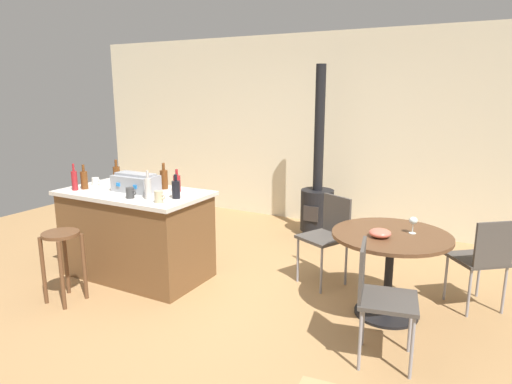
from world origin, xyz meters
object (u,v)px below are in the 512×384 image
Objects in this scene: cup_1 at (96,181)px; wooden_stool at (62,252)px; dining_table at (390,253)px; folding_chair_left at (378,293)px; bottle_1 at (176,189)px; serving_bowl at (380,233)px; toolbox at (136,183)px; cup_0 at (130,193)px; wine_glass at (413,221)px; kitchen_island at (136,233)px; bottle_0 at (84,180)px; bottle_4 at (164,179)px; folding_chair_near at (483,257)px; bottle_5 at (117,175)px; folding_chair_far at (328,232)px; wood_stove at (317,196)px; bottle_6 at (177,183)px; bottle_3 at (74,180)px; cup_2 at (159,197)px; bottle_2 at (148,188)px.

wooden_stool is at bearing -63.11° from cup_1.
folding_chair_left is at bearing -83.84° from dining_table.
bottle_1 is 1.29× the size of serving_bowl.
toolbox is 3.98× the size of cup_0.
wine_glass is (0.15, 0.09, 0.28)m from dining_table.
kitchen_island is 0.79m from bottle_1.
bottle_0 is 0.83m from bottle_4.
bottle_5 reaches higher than folding_chair_near.
toolbox is (-1.80, -0.76, 0.47)m from folding_chair_far.
wood_stove is 9.64× the size of bottle_1.
folding_chair_near is at bearing 25.71° from wooden_stool.
bottle_6 is (-2.81, -0.64, 0.50)m from folding_chair_near.
folding_chair_left is 3.42× the size of bottle_0.
folding_chair_far is at bearing 23.40° from bottle_3.
cup_1 is at bearing -176.12° from serving_bowl.
toolbox reaches higher than folding_chair_left.
folding_chair_far is at bearing 139.17° from serving_bowl.
bottle_1 is 2.05× the size of cup_0.
bottle_5 is (-0.62, -0.05, -0.00)m from bottle_4.
dining_table is 1.16× the size of folding_chair_near.
folding_chair_far is 7.69× the size of cup_2.
kitchen_island is at bearing -153.63° from bottle_6.
bottle_0 is at bearing -125.46° from wood_stove.
wine_glass reaches higher than wooden_stool.
kitchen_island is 1.75× the size of folding_chair_left.
bottle_3 is (-3.16, 0.10, 0.49)m from folding_chair_left.
dining_table is 2.36m from bottle_4.
wood_stove is 12.44× the size of serving_bowl.
dining_table is 4.30× the size of bottle_6.
bottle_4 is (-3.01, -0.60, 0.51)m from folding_chair_near.
wood_stove is at bearing 52.08° from bottle_5.
folding_chair_left reaches higher than wooden_stool.
cup_1 is (-0.94, 0.22, -0.06)m from bottle_2.
bottle_5 is 1.87× the size of wine_glass.
serving_bowl is (3.02, 0.20, -0.18)m from cup_1.
kitchen_island is 13.50× the size of cup_0.
bottle_3 is 1.11m from cup_2.
cup_2 is (1.11, -0.28, 0.01)m from cup_1.
bottle_1 is at bearing -104.52° from wood_stove.
wood_stove is at bearing 123.19° from serving_bowl.
kitchen_island is at bearing -156.62° from folding_chair_far.
bottle_2 is at bearing -160.04° from folding_chair_near.
kitchen_island is 0.76m from cup_1.
cup_1 is (-0.41, 0.81, 0.47)m from wooden_stool.
dining_table is 3.87× the size of bottle_0.
dining_table is 8.63× the size of cup_2.
folding_chair_far is (1.81, 0.78, 0.07)m from kitchen_island.
bottle_4 reaches higher than folding_chair_left.
kitchen_island is at bearing 16.75° from bottle_0.
wood_stove reaches higher than toolbox.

